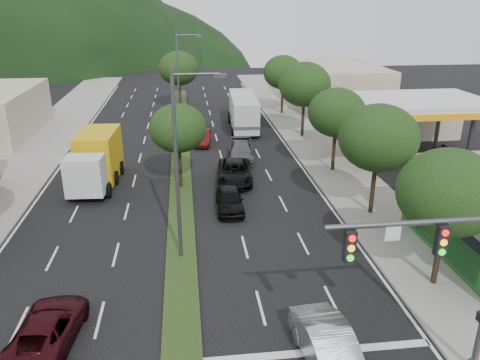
{
  "coord_description": "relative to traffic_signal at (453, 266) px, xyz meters",
  "views": [
    {
      "loc": [
        0.52,
        -13.86,
        12.83
      ],
      "look_at": [
        3.7,
        12.67,
        2.45
      ],
      "focal_mm": 35.0,
      "sensor_mm": 36.0,
      "label": 1
    }
  ],
  "objects": [
    {
      "name": "car_queue_f",
      "position": [
        -1.83,
        44.63,
        -3.94
      ],
      "size": [
        2.39,
        5.04,
        1.42
      ],
      "primitive_type": "imported",
      "rotation": [
        0.0,
        0.0,
        -0.09
      ],
      "color": "black",
      "rests_on": "ground"
    },
    {
      "name": "sedan_silver",
      "position": [
        -3.59,
        0.91,
        -3.85
      ],
      "size": [
        2.16,
        4.97,
        1.59
      ],
      "primitive_type": "imported",
      "rotation": [
        0.0,
        0.0,
        0.1
      ],
      "color": "#A5A7AC",
      "rests_on": "ground"
    },
    {
      "name": "gas_canopy",
      "position": [
        9.97,
        23.54,
        0.0
      ],
      "size": [
        12.2,
        8.2,
        5.25
      ],
      "color": "silver",
      "rests_on": "ground"
    },
    {
      "name": "tree_r_e",
      "position": [
        2.97,
        41.54,
        0.25
      ],
      "size": [
        4.6,
        4.6,
        6.71
      ],
      "color": "black",
      "rests_on": "sidewalk_right"
    },
    {
      "name": "tree_med_far",
      "position": [
        -9.03,
        45.54,
        0.36
      ],
      "size": [
        4.8,
        4.8,
        6.94
      ],
      "color": "black",
      "rests_on": "median"
    },
    {
      "name": "tree_r_a",
      "position": [
        2.97,
        5.54,
        0.17
      ],
      "size": [
        4.6,
        4.6,
        6.63
      ],
      "color": "black",
      "rests_on": "sidewalk_right"
    },
    {
      "name": "bldg_right_far",
      "position": [
        10.47,
        45.54,
        -2.05
      ],
      "size": [
        10.0,
        16.0,
        5.2
      ],
      "primitive_type": "cube",
      "color": "#B6AE90",
      "rests_on": "ground"
    },
    {
      "name": "car_queue_c",
      "position": [
        -6.94,
        30.24,
        -3.98
      ],
      "size": [
        1.83,
        4.19,
        1.34
      ],
      "primitive_type": "imported",
      "rotation": [
        0.0,
        0.0,
        -0.1
      ],
      "color": "#550E0E",
      "rests_on": "ground"
    },
    {
      "name": "traffic_signal",
      "position": [
        0.0,
        0.0,
        0.0
      ],
      "size": [
        6.12,
        0.4,
        7.0
      ],
      "color": "#47494C",
      "rests_on": "ground"
    },
    {
      "name": "car_queue_b",
      "position": [
        -3.92,
        25.24,
        -3.93
      ],
      "size": [
        2.44,
        5.12,
        1.44
      ],
      "primitive_type": "imported",
      "rotation": [
        0.0,
        0.0,
        -0.09
      ],
      "color": "#57565C",
      "rests_on": "ground"
    },
    {
      "name": "motorhome",
      "position": [
        -2.43,
        35.37,
        -2.8
      ],
      "size": [
        3.23,
        9.14,
        3.46
      ],
      "rotation": [
        0.0,
        0.0,
        -0.05
      ],
      "color": "#BDBDBD",
      "rests_on": "ground"
    },
    {
      "name": "sidewalk_left",
      "position": [
        -22.03,
        26.54,
        -4.57
      ],
      "size": [
        6.0,
        90.0,
        0.15
      ],
      "primitive_type": "cube",
      "color": "gray",
      "rests_on": "ground"
    },
    {
      "name": "car_queue_a",
      "position": [
        -5.88,
        15.24,
        -3.93
      ],
      "size": [
        1.81,
        4.27,
        1.44
      ],
      "primitive_type": "imported",
      "rotation": [
        0.0,
        0.0,
        -0.03
      ],
      "color": "black",
      "rests_on": "ground"
    },
    {
      "name": "tree_r_c",
      "position": [
        2.97,
        21.54,
        0.1
      ],
      "size": [
        4.4,
        4.4,
        6.48
      ],
      "color": "black",
      "rests_on": "sidewalk_right"
    },
    {
      "name": "median",
      "position": [
        -9.03,
        29.54,
        -4.59
      ],
      "size": [
        1.6,
        56.0,
        0.12
      ],
      "primitive_type": "cube",
      "color": "#1E3212",
      "rests_on": "ground"
    },
    {
      "name": "sidewalk_right",
      "position": [
        3.47,
        26.54,
        -4.57
      ],
      "size": [
        5.0,
        90.0,
        0.15
      ],
      "primitive_type": "cube",
      "color": "gray",
      "rests_on": "ground"
    },
    {
      "name": "tree_r_d",
      "position": [
        2.97,
        31.54,
        0.54
      ],
      "size": [
        5.0,
        5.0,
        7.17
      ],
      "color": "black",
      "rests_on": "sidewalk_right"
    },
    {
      "name": "suv_maroon",
      "position": [
        -14.27,
        3.54,
        -3.97
      ],
      "size": [
        2.77,
        5.1,
        1.36
      ],
      "primitive_type": "imported",
      "rotation": [
        0.0,
        0.0,
        3.03
      ],
      "color": "#340B11",
      "rests_on": "ground"
    },
    {
      "name": "streetlight_mid",
      "position": [
        -8.82,
        34.54,
        0.94
      ],
      "size": [
        2.6,
        0.25,
        10.0
      ],
      "color": "#47494C",
      "rests_on": "ground"
    },
    {
      "name": "streetlight_near",
      "position": [
        -8.82,
        9.54,
        0.94
      ],
      "size": [
        2.6,
        0.25,
        10.0
      ],
      "color": "#47494C",
      "rests_on": "ground"
    },
    {
      "name": "car_queue_d",
      "position": [
        -4.99,
        20.24,
        -3.9
      ],
      "size": [
        2.96,
        5.59,
        1.5
      ],
      "primitive_type": "imported",
      "rotation": [
        0.0,
        0.0,
        -0.09
      ],
      "color": "black",
      "rests_on": "ground"
    },
    {
      "name": "tree_r_b",
      "position": [
        2.97,
        13.54,
        0.39
      ],
      "size": [
        4.8,
        4.8,
        6.94
      ],
      "color": "black",
      "rests_on": "sidewalk_right"
    },
    {
      "name": "car_queue_e",
      "position": [
        -7.53,
        35.24,
        -3.93
      ],
      "size": [
        1.8,
        4.26,
        1.44
      ],
      "primitive_type": "imported",
      "rotation": [
        0.0,
        0.0,
        -0.03
      ],
      "color": "#4B4B50",
      "rests_on": "ground"
    },
    {
      "name": "box_truck",
      "position": [
        -15.09,
        21.16,
        -2.9
      ],
      "size": [
        3.31,
        7.64,
        3.69
      ],
      "rotation": [
        0.0,
        0.0,
        3.08
      ],
      "color": "silver",
      "rests_on": "ground"
    },
    {
      "name": "tree_med_near",
      "position": [
        -9.03,
        19.54,
        -0.22
      ],
      "size": [
        4.0,
        4.0,
        6.02
      ],
      "color": "black",
      "rests_on": "median"
    }
  ]
}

